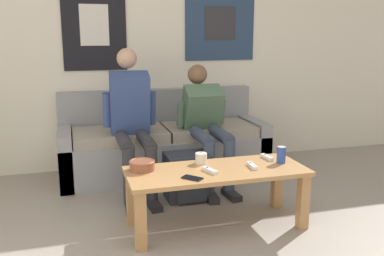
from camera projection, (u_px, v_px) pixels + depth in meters
The scene contains 13 objects.
wall_back at pixel (139, 42), 4.31m from camera, with size 10.00×0.07×2.55m.
couch at pixel (164, 146), 4.23m from camera, with size 1.98×0.73×0.81m.
coffee_table at pixel (217, 179), 3.02m from camera, with size 1.27×0.51×0.43m.
person_seated_adult at pixel (132, 117), 3.69m from camera, with size 0.47×0.88×1.24m.
person_seated_teen at pixel (206, 120), 3.90m from camera, with size 0.47×0.93×1.08m.
backpack at pixel (187, 177), 3.58m from camera, with size 0.36×0.31×0.39m.
ceramic_bowl at pixel (142, 165), 2.98m from camera, with size 0.18×0.18×0.07m.
pillar_candle at pixel (201, 158), 3.14m from camera, with size 0.09×0.09×0.09m.
drink_can_blue at pixel (281, 155), 3.14m from camera, with size 0.07×0.07×0.12m.
game_controller_near_left at pixel (210, 170), 2.94m from camera, with size 0.08×0.15×0.03m.
game_controller_near_right at pixel (267, 157), 3.25m from camera, with size 0.05×0.15×0.03m.
game_controller_far_center at pixel (252, 166), 3.05m from camera, with size 0.05×0.15×0.03m.
cell_phone at pixel (192, 178), 2.81m from camera, with size 0.14×0.14×0.01m.
Camera 1 is at (-0.70, -1.55, 1.36)m, focal length 40.00 mm.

